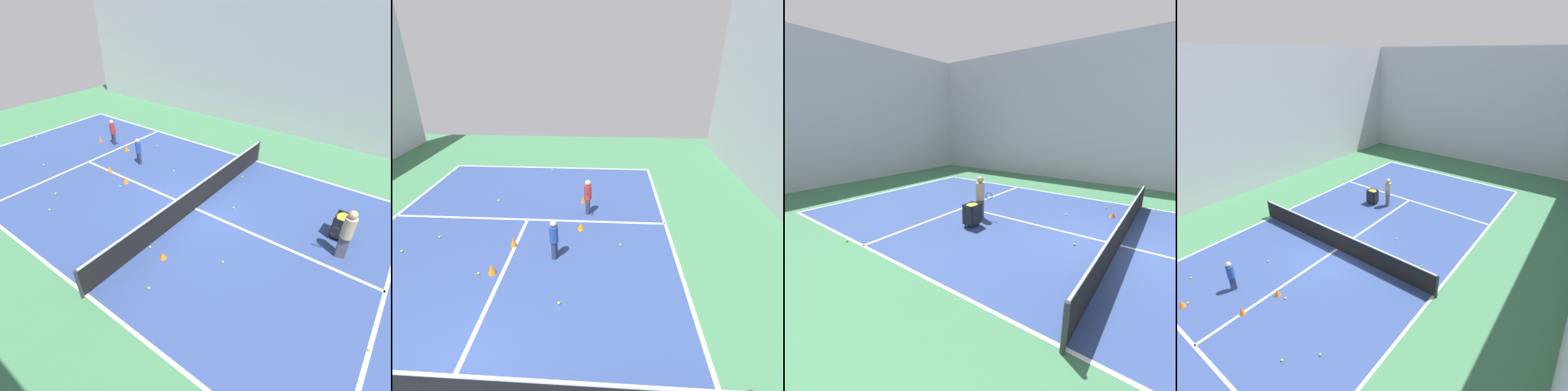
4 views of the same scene
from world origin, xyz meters
TOP-DOWN VIEW (x-y plane):
  - ground_plane at (0.00, 0.00)m, footprint 35.48×35.48m
  - court_playing_area at (0.00, 0.00)m, footprint 9.77×23.25m
  - line_baseline_near at (0.00, -11.63)m, footprint 9.77×0.10m
  - line_sideline_left at (-4.88, 0.00)m, footprint 0.10×23.25m
  - line_sideline_right at (4.88, 0.00)m, footprint 0.10×23.25m
  - line_service_near at (0.00, -6.39)m, footprint 9.77×0.10m
  - line_service_far at (0.00, 6.39)m, footprint 9.77×0.10m
  - line_centre_service at (0.00, 0.00)m, footprint 0.10×12.79m
  - hall_enclosure_left at (-9.07, 0.00)m, footprint 0.15×31.78m
  - tennis_net at (0.00, 0.00)m, footprint 10.07×0.10m
  - player_near_baseline at (-2.13, -6.99)m, footprint 0.30×0.61m
  - coach_at_net at (-0.65, 5.00)m, footprint 0.43×0.67m
  - child_midcourt at (-1.33, -4.28)m, footprint 0.30×0.30m
  - ball_cart at (-1.54, 4.71)m, footprint 0.57×0.45m
  - training_cone_0 at (-1.90, -7.84)m, footprint 0.18×0.18m
  - training_cone_1 at (0.28, -3.49)m, footprint 0.22×0.22m
  - training_cone_2 at (0.04, -4.78)m, footprint 0.20×0.20m
  - training_cone_3 at (-1.96, -5.88)m, footprint 0.23×0.23m
  - training_cone_4 at (2.64, 0.74)m, footprint 0.22×0.22m
  - tennis_ball_0 at (3.33, -4.27)m, footprint 0.07×0.07m
  - tennis_ball_1 at (-0.09, -11.20)m, footprint 0.07×0.07m
  - tennis_ball_2 at (0.64, -3.42)m, footprint 0.07×0.07m
  - tennis_ball_4 at (-3.27, -5.00)m, footprint 0.07×0.07m
  - tennis_ball_7 at (2.56, 0.12)m, footprint 0.07×0.07m
  - tennis_ball_9 at (-1.97, -5.70)m, footprint 0.07×0.07m
  - tennis_ball_10 at (-1.71, -2.50)m, footprint 0.07×0.07m
  - tennis_ball_11 at (-0.85, 1.14)m, footprint 0.07×0.07m
  - tennis_ball_12 at (-3.08, 0.26)m, footprint 0.07×0.07m
  - tennis_ball_13 at (1.50, -7.75)m, footprint 0.07×0.07m
  - tennis_ball_14 at (2.04, 6.39)m, footprint 0.07×0.07m
  - tennis_ball_15 at (1.73, 2.30)m, footprint 0.07×0.07m
  - tennis_ball_16 at (2.57, -5.07)m, footprint 0.07×0.07m
  - tennis_ball_17 at (4.89, -0.59)m, footprint 0.07×0.07m
  - tennis_ball_18 at (3.74, 1.22)m, footprint 0.07×0.07m

SIDE VIEW (x-z plane):
  - ground_plane at x=0.00m, z-range 0.00..0.00m
  - court_playing_area at x=0.00m, z-range 0.00..0.00m
  - line_baseline_near at x=0.00m, z-range 0.00..0.01m
  - line_sideline_left at x=-4.88m, z-range 0.00..0.01m
  - line_sideline_right at x=4.88m, z-range 0.00..0.01m
  - line_service_near at x=0.00m, z-range 0.00..0.01m
  - line_service_far at x=0.00m, z-range 0.00..0.01m
  - line_centre_service at x=0.00m, z-range 0.00..0.01m
  - tennis_ball_0 at x=3.33m, z-range 0.00..0.07m
  - tennis_ball_1 at x=-0.09m, z-range 0.00..0.07m
  - tennis_ball_2 at x=0.64m, z-range 0.00..0.07m
  - tennis_ball_4 at x=-3.27m, z-range 0.00..0.07m
  - tennis_ball_7 at x=2.56m, z-range 0.00..0.07m
  - tennis_ball_9 at x=-1.97m, z-range 0.00..0.07m
  - tennis_ball_10 at x=-1.71m, z-range 0.00..0.07m
  - tennis_ball_11 at x=-0.85m, z-range 0.00..0.07m
  - tennis_ball_12 at x=-3.08m, z-range 0.00..0.07m
  - tennis_ball_13 at x=1.50m, z-range 0.00..0.07m
  - tennis_ball_14 at x=2.04m, z-range 0.00..0.07m
  - tennis_ball_15 at x=1.73m, z-range 0.00..0.07m
  - tennis_ball_16 at x=2.57m, z-range 0.00..0.07m
  - tennis_ball_17 at x=4.89m, z-range 0.00..0.07m
  - tennis_ball_18 at x=3.74m, z-range 0.00..0.07m
  - training_cone_4 at x=2.64m, z-range 0.00..0.22m
  - training_cone_3 at x=-1.96m, z-range 0.00..0.26m
  - training_cone_0 at x=-1.90m, z-range 0.00..0.31m
  - training_cone_1 at x=0.28m, z-range 0.00..0.31m
  - training_cone_2 at x=0.04m, z-range 0.00..0.33m
  - tennis_net at x=0.00m, z-range 0.02..1.01m
  - ball_cart at x=-1.54m, z-range 0.17..1.05m
  - child_midcourt at x=-1.33m, z-range 0.09..1.35m
  - player_near_baseline at x=-2.13m, z-range 0.10..1.44m
  - coach_at_net at x=-0.65m, z-range 0.12..1.83m
  - hall_enclosure_left at x=-9.07m, z-range 0.00..8.60m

